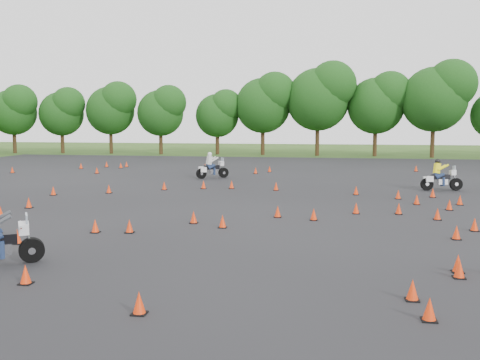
% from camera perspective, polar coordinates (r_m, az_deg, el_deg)
% --- Properties ---
extents(ground, '(140.00, 140.00, 0.00)m').
position_cam_1_polar(ground, '(20.85, -1.81, -4.49)').
color(ground, '#2D5119').
rests_on(ground, ground).
extents(asphalt_pad, '(62.00, 62.00, 0.00)m').
position_cam_1_polar(asphalt_pad, '(26.67, 0.70, -2.08)').
color(asphalt_pad, black).
rests_on(asphalt_pad, ground).
extents(treeline, '(86.76, 32.55, 10.88)m').
position_cam_1_polar(treeline, '(55.18, 9.74, 7.04)').
color(treeline, '#174212').
rests_on(treeline, ground).
extents(traffic_cones, '(36.27, 33.19, 0.45)m').
position_cam_1_polar(traffic_cones, '(25.88, 0.54, -1.84)').
color(traffic_cones, red).
rests_on(traffic_cones, asphalt_pad).
extents(rider_yellow, '(2.38, 1.01, 1.78)m').
position_cam_1_polar(rider_yellow, '(31.99, 20.76, 0.52)').
color(rider_yellow, '#FFF216').
rests_on(rider_yellow, ground).
extents(rider_white, '(2.32, 1.87, 1.79)m').
position_cam_1_polar(rider_white, '(36.43, -2.96, 1.60)').
color(rider_white, beige).
rests_on(rider_white, ground).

